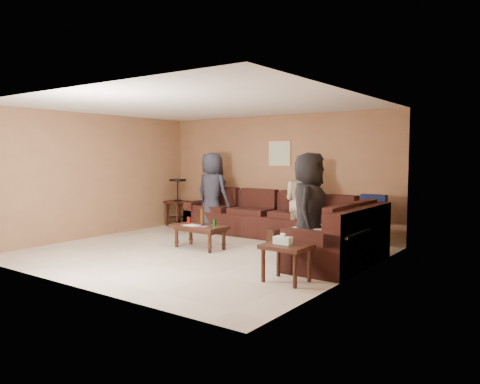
{
  "coord_description": "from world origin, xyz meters",
  "views": [
    {
      "loc": [
        5.19,
        -5.98,
        1.67
      ],
      "look_at": [
        0.25,
        0.85,
        1.0
      ],
      "focal_mm": 35.0,
      "sensor_mm": 36.0,
      "label": 1
    }
  ],
  "objects_px": {
    "side_table_right": "(286,250)",
    "end_table_left": "(178,201)",
    "waste_bin": "(275,237)",
    "person_middle": "(302,201)",
    "coffee_table": "(200,229)",
    "person_left": "(212,192)",
    "sectional_sofa": "(285,227)",
    "person_right": "(309,210)"
  },
  "relations": [
    {
      "from": "coffee_table",
      "to": "person_middle",
      "type": "relative_size",
      "value": 0.65
    },
    {
      "from": "person_left",
      "to": "person_middle",
      "type": "xyz_separation_m",
      "value": [
        2.2,
        -0.02,
        -0.07
      ]
    },
    {
      "from": "waste_bin",
      "to": "end_table_left",
      "type": "bearing_deg",
      "value": 168.01
    },
    {
      "from": "person_middle",
      "to": "person_right",
      "type": "height_order",
      "value": "person_right"
    },
    {
      "from": "waste_bin",
      "to": "person_left",
      "type": "relative_size",
      "value": 0.17
    },
    {
      "from": "sectional_sofa",
      "to": "side_table_right",
      "type": "relative_size",
      "value": 7.24
    },
    {
      "from": "waste_bin",
      "to": "person_middle",
      "type": "bearing_deg",
      "value": 52.36
    },
    {
      "from": "person_left",
      "to": "end_table_left",
      "type": "bearing_deg",
      "value": -4.53
    },
    {
      "from": "coffee_table",
      "to": "end_table_left",
      "type": "xyz_separation_m",
      "value": [
        -2.19,
        1.75,
        0.22
      ]
    },
    {
      "from": "coffee_table",
      "to": "side_table_right",
      "type": "relative_size",
      "value": 1.61
    },
    {
      "from": "waste_bin",
      "to": "person_left",
      "type": "bearing_deg",
      "value": 166.56
    },
    {
      "from": "coffee_table",
      "to": "person_left",
      "type": "distance_m",
      "value": 1.89
    },
    {
      "from": "coffee_table",
      "to": "sectional_sofa",
      "type": "bearing_deg",
      "value": 49.45
    },
    {
      "from": "waste_bin",
      "to": "person_middle",
      "type": "height_order",
      "value": "person_middle"
    },
    {
      "from": "end_table_left",
      "to": "coffee_table",
      "type": "bearing_deg",
      "value": -38.65
    },
    {
      "from": "end_table_left",
      "to": "person_left",
      "type": "height_order",
      "value": "person_left"
    },
    {
      "from": "end_table_left",
      "to": "person_right",
      "type": "bearing_deg",
      "value": -22.9
    },
    {
      "from": "end_table_left",
      "to": "side_table_right",
      "type": "relative_size",
      "value": 1.72
    },
    {
      "from": "waste_bin",
      "to": "sectional_sofa",
      "type": "bearing_deg",
      "value": 42.94
    },
    {
      "from": "side_table_right",
      "to": "waste_bin",
      "type": "distance_m",
      "value": 2.59
    },
    {
      "from": "sectional_sofa",
      "to": "person_right",
      "type": "height_order",
      "value": "person_right"
    },
    {
      "from": "side_table_right",
      "to": "person_right",
      "type": "bearing_deg",
      "value": 98.92
    },
    {
      "from": "person_middle",
      "to": "waste_bin",
      "type": "bearing_deg",
      "value": 71.09
    },
    {
      "from": "end_table_left",
      "to": "person_right",
      "type": "height_order",
      "value": "person_right"
    },
    {
      "from": "end_table_left",
      "to": "person_middle",
      "type": "xyz_separation_m",
      "value": [
        3.42,
        -0.23,
        0.22
      ]
    },
    {
      "from": "end_table_left",
      "to": "person_left",
      "type": "bearing_deg",
      "value": -9.72
    },
    {
      "from": "coffee_table",
      "to": "end_table_left",
      "type": "relative_size",
      "value": 0.93
    },
    {
      "from": "person_left",
      "to": "person_middle",
      "type": "relative_size",
      "value": 1.09
    },
    {
      "from": "sectional_sofa",
      "to": "end_table_left",
      "type": "xyz_separation_m",
      "value": [
        -3.24,
        0.52,
        0.25
      ]
    },
    {
      "from": "sectional_sofa",
      "to": "person_middle",
      "type": "height_order",
      "value": "person_middle"
    },
    {
      "from": "person_left",
      "to": "person_middle",
      "type": "height_order",
      "value": "person_left"
    },
    {
      "from": "coffee_table",
      "to": "person_left",
      "type": "height_order",
      "value": "person_left"
    },
    {
      "from": "end_table_left",
      "to": "person_left",
      "type": "relative_size",
      "value": 0.64
    },
    {
      "from": "end_table_left",
      "to": "waste_bin",
      "type": "xyz_separation_m",
      "value": [
        3.09,
        -0.66,
        -0.43
      ]
    },
    {
      "from": "side_table_right",
      "to": "person_middle",
      "type": "height_order",
      "value": "person_middle"
    },
    {
      "from": "person_left",
      "to": "coffee_table",
      "type": "bearing_deg",
      "value": 127.34
    },
    {
      "from": "coffee_table",
      "to": "waste_bin",
      "type": "relative_size",
      "value": 3.57
    },
    {
      "from": "coffee_table",
      "to": "waste_bin",
      "type": "bearing_deg",
      "value": 50.35
    },
    {
      "from": "side_table_right",
      "to": "end_table_left",
      "type": "bearing_deg",
      "value": 148.73
    },
    {
      "from": "waste_bin",
      "to": "person_left",
      "type": "xyz_separation_m",
      "value": [
        -1.87,
        0.45,
        0.72
      ]
    },
    {
      "from": "sectional_sofa",
      "to": "side_table_right",
      "type": "height_order",
      "value": "sectional_sofa"
    },
    {
      "from": "coffee_table",
      "to": "person_middle",
      "type": "bearing_deg",
      "value": 50.9
    }
  ]
}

